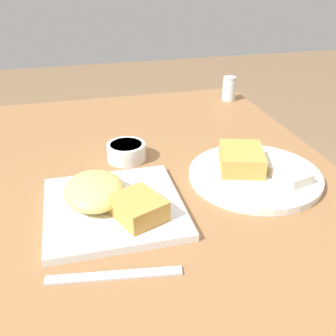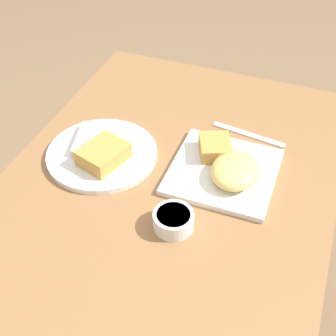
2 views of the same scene
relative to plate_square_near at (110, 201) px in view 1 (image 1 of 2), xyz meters
The scene contains 6 objects.
dining_table 0.19m from the plate_square_near, 127.83° to the left, with size 1.07×0.75×0.73m.
plate_square_near is the anchor object (origin of this frame).
plate_oval_far 0.30m from the plate_square_near, 99.16° to the left, with size 0.27×0.27×0.05m.
sauce_ramekin 0.20m from the plate_square_near, 162.54° to the left, with size 0.08×0.08×0.04m.
salt_shaker 0.67m from the plate_square_near, 139.99° to the left, with size 0.04×0.04×0.07m.
butter_knife 0.16m from the plate_square_near, ahead, with size 0.04×0.19×0.00m.
Camera 1 is at (0.68, -0.16, 1.13)m, focal length 42.00 mm.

